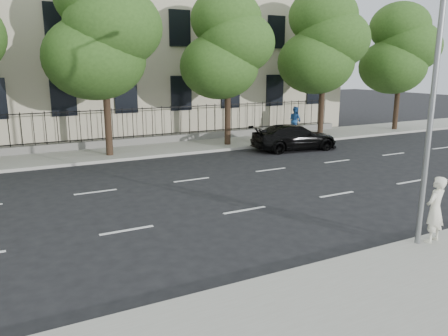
{
  "coord_description": "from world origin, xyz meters",
  "views": [
    {
      "loc": [
        -7.01,
        -9.53,
        4.72
      ],
      "look_at": [
        -0.52,
        3.0,
        1.41
      ],
      "focal_mm": 35.0,
      "sensor_mm": 36.0,
      "label": 1
    }
  ],
  "objects": [
    {
      "name": "black_sedan",
      "position": [
        7.91,
        10.53,
        0.73
      ],
      "size": [
        5.25,
        2.61,
        1.47
      ],
      "primitive_type": "imported",
      "rotation": [
        0.0,
        0.0,
        1.46
      ],
      "color": "black",
      "rests_on": "ground"
    },
    {
      "name": "lane_markings",
      "position": [
        0.0,
        4.75,
        0.01
      ],
      "size": [
        49.6,
        4.62,
        0.01
      ],
      "primitive_type": null,
      "color": "silver",
      "rests_on": "ground"
    },
    {
      "name": "street_light",
      "position": [
        2.5,
        -1.77,
        5.15
      ],
      "size": [
        0.25,
        3.32,
        8.05
      ],
      "color": "slate",
      "rests_on": "near_sidewalk"
    },
    {
      "name": "tree_c",
      "position": [
        -1.96,
        13.36,
        6.41
      ],
      "size": [
        5.89,
        5.5,
        9.8
      ],
      "color": "#382619",
      "rests_on": "far_sidewalk"
    },
    {
      "name": "tree_f",
      "position": [
        19.04,
        13.36,
        5.88
      ],
      "size": [
        5.52,
        5.12,
        9.01
      ],
      "color": "#382619",
      "rests_on": "far_sidewalk"
    },
    {
      "name": "iron_fence",
      "position": [
        0.0,
        15.7,
        0.65
      ],
      "size": [
        30.0,
        0.5,
        2.2
      ],
      "color": "slate",
      "rests_on": "far_sidewalk"
    },
    {
      "name": "pedestrian_far",
      "position": [
        11.05,
        14.74,
        1.08
      ],
      "size": [
        0.84,
        1.01,
        1.87
      ],
      "primitive_type": "imported",
      "rotation": [
        0.0,
        0.0,
        1.73
      ],
      "color": "#1E4A8D",
      "rests_on": "far_sidewalk"
    },
    {
      "name": "woman_near",
      "position": [
        2.93,
        -2.4,
        1.04
      ],
      "size": [
        0.72,
        0.55,
        1.78
      ],
      "primitive_type": "imported",
      "rotation": [
        0.0,
        0.0,
        3.34
      ],
      "color": "white",
      "rests_on": "near_sidewalk"
    },
    {
      "name": "tree_e",
      "position": [
        12.04,
        13.36,
        6.2
      ],
      "size": [
        5.71,
        5.31,
        9.46
      ],
      "color": "#382619",
      "rests_on": "far_sidewalk"
    },
    {
      "name": "near_sidewalk",
      "position": [
        0.0,
        -4.0,
        0.07
      ],
      "size": [
        60.0,
        4.0,
        0.15
      ],
      "primitive_type": "cube",
      "color": "gray",
      "rests_on": "ground"
    },
    {
      "name": "ground",
      "position": [
        0.0,
        0.0,
        0.0
      ],
      "size": [
        120.0,
        120.0,
        0.0
      ],
      "primitive_type": "plane",
      "color": "black",
      "rests_on": "ground"
    },
    {
      "name": "tree_d",
      "position": [
        5.04,
        13.36,
        5.84
      ],
      "size": [
        5.34,
        4.94,
        8.84
      ],
      "color": "#382619",
      "rests_on": "far_sidewalk"
    },
    {
      "name": "masonry_building",
      "position": [
        0.0,
        22.95,
        9.02
      ],
      "size": [
        34.6,
        12.11,
        18.5
      ],
      "color": "#BDB596",
      "rests_on": "ground"
    },
    {
      "name": "far_sidewalk",
      "position": [
        0.0,
        14.0,
        0.07
      ],
      "size": [
        60.0,
        4.0,
        0.15
      ],
      "primitive_type": "cube",
      "color": "gray",
      "rests_on": "ground"
    }
  ]
}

